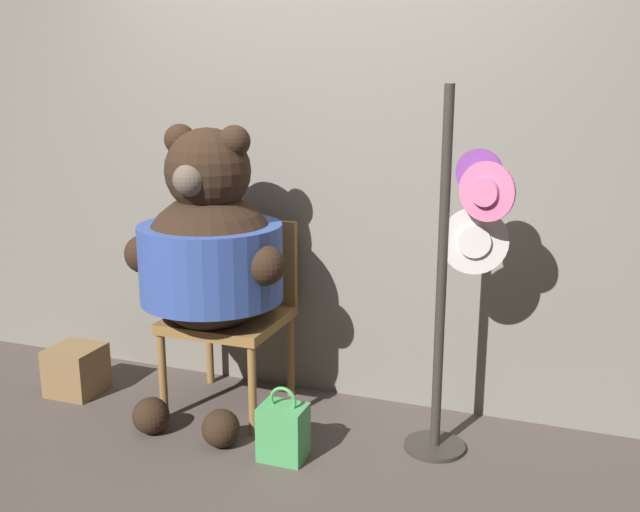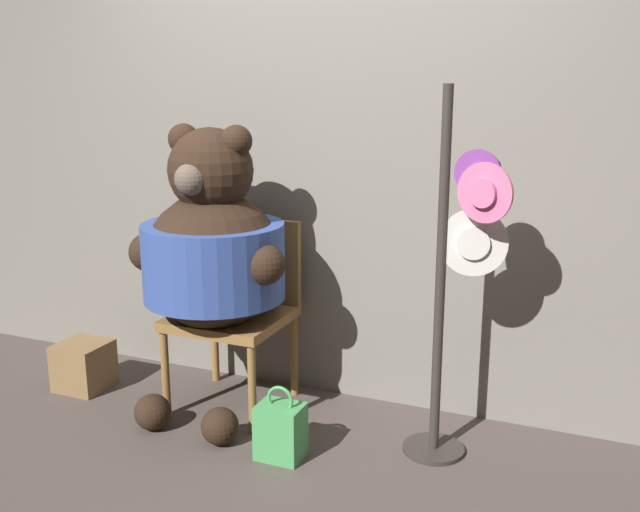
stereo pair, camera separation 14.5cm
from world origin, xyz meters
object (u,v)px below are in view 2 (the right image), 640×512
at_px(chair, 238,303).
at_px(teddy_bear, 213,252).
at_px(hat_display_rack, 456,281).
at_px(handbag_on_ground, 281,430).

relative_size(chair, teddy_bear, 0.65).
xyz_separation_m(chair, teddy_bear, (-0.04, -0.17, 0.30)).
bearing_deg(hat_display_rack, teddy_bear, -179.35).
height_order(chair, handbag_on_ground, chair).
distance_m(chair, handbag_on_ground, 0.77).
bearing_deg(teddy_bear, handbag_on_ground, -30.86).
distance_m(teddy_bear, hat_display_rack, 1.19).
bearing_deg(handbag_on_ground, chair, 134.57).
bearing_deg(chair, hat_display_rack, -7.85).
height_order(chair, teddy_bear, teddy_bear).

